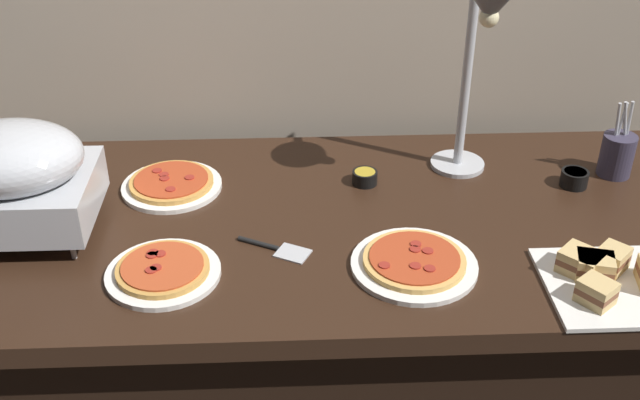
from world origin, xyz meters
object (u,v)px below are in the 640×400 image
(sandwich_platter, at_px, (630,278))
(serving_spatula, at_px, (276,249))
(chafing_dish, at_px, (11,175))
(pizza_plate_raised_stand, at_px, (163,271))
(heat_lamp, at_px, (485,23))
(pizza_plate_center, at_px, (414,263))
(pizza_plate_front, at_px, (172,184))
(sauce_cup_near, at_px, (365,177))
(utensil_holder, at_px, (617,154))
(sauce_cup_far, at_px, (574,178))

(sandwich_platter, distance_m, serving_spatula, 0.74)
(chafing_dish, xyz_separation_m, pizza_plate_raised_stand, (0.34, -0.18, -0.13))
(heat_lamp, distance_m, pizza_plate_center, 0.55)
(pizza_plate_front, xyz_separation_m, sauce_cup_near, (0.48, 0.00, 0.01))
(heat_lamp, height_order, pizza_plate_raised_stand, heat_lamp)
(pizza_plate_front, bearing_deg, pizza_plate_center, -32.59)
(heat_lamp, height_order, serving_spatula, heat_lamp)
(pizza_plate_front, xyz_separation_m, pizza_plate_raised_stand, (0.02, -0.36, -0.00))
(pizza_plate_front, height_order, pizza_plate_center, same)
(sandwich_platter, bearing_deg, utensil_holder, 72.88)
(pizza_plate_front, height_order, sandwich_platter, sandwich_platter)
(serving_spatula, bearing_deg, sandwich_platter, -12.97)
(utensil_holder, bearing_deg, pizza_plate_center, -146.57)
(pizza_plate_front, bearing_deg, sauce_cup_near, 0.44)
(sandwich_platter, height_order, utensil_holder, utensil_holder)
(chafing_dish, xyz_separation_m, utensil_holder, (1.44, 0.20, -0.09))
(sauce_cup_near, relative_size, sauce_cup_far, 0.93)
(pizza_plate_front, bearing_deg, utensil_holder, 1.17)
(utensil_holder, bearing_deg, pizza_plate_raised_stand, -160.83)
(pizza_plate_front, relative_size, pizza_plate_raised_stand, 1.03)
(heat_lamp, relative_size, sauce_cup_far, 8.03)
(heat_lamp, relative_size, serving_spatula, 3.27)
(sauce_cup_near, height_order, serving_spatula, sauce_cup_near)
(chafing_dish, bearing_deg, heat_lamp, 7.89)
(heat_lamp, relative_size, sauce_cup_near, 8.59)
(sauce_cup_far, bearing_deg, pizza_plate_front, 178.23)
(chafing_dish, xyz_separation_m, pizza_plate_center, (0.87, -0.18, -0.13))
(utensil_holder, bearing_deg, serving_spatula, -160.91)
(sauce_cup_far, relative_size, serving_spatula, 0.41)
(pizza_plate_front, bearing_deg, heat_lamp, -2.35)
(pizza_plate_front, relative_size, sauce_cup_far, 3.65)
(pizza_plate_center, bearing_deg, sauce_cup_near, 101.33)
(chafing_dish, height_order, sandwich_platter, chafing_dish)
(sandwich_platter, distance_m, utensil_holder, 0.49)
(pizza_plate_center, relative_size, pizza_plate_raised_stand, 1.12)
(chafing_dish, distance_m, sauce_cup_near, 0.83)
(sauce_cup_near, bearing_deg, chafing_dish, -167.33)
(pizza_plate_front, relative_size, serving_spatula, 1.49)
(chafing_dish, xyz_separation_m, sauce_cup_far, (1.32, 0.14, -0.12))
(pizza_plate_raised_stand, relative_size, sauce_cup_far, 3.56)
(chafing_dish, distance_m, serving_spatula, 0.60)
(pizza_plate_raised_stand, distance_m, sauce_cup_far, 1.03)
(pizza_plate_raised_stand, bearing_deg, sauce_cup_near, 38.48)
(chafing_dish, relative_size, pizza_plate_front, 1.39)
(pizza_plate_center, height_order, pizza_plate_raised_stand, same)
(pizza_plate_center, bearing_deg, heat_lamp, 61.04)
(pizza_plate_front, distance_m, sauce_cup_far, 1.01)
(heat_lamp, distance_m, pizza_plate_raised_stand, 0.88)
(pizza_plate_center, xyz_separation_m, sandwich_platter, (0.43, -0.09, 0.01))
(serving_spatula, bearing_deg, utensil_holder, 19.09)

